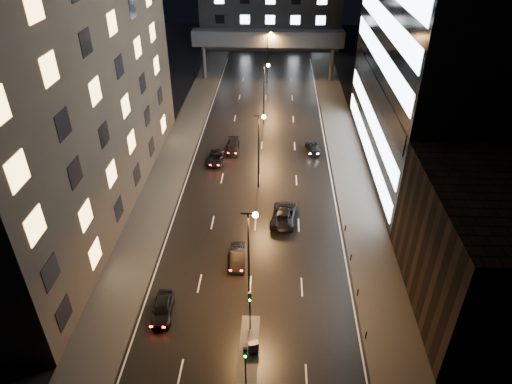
# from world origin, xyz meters

# --- Properties ---
(ground) EXTENTS (160.00, 160.00, 0.00)m
(ground) POSITION_xyz_m (0.00, 40.00, 0.00)
(ground) COLOR black
(ground) RESTS_ON ground
(sidewalk_left) EXTENTS (5.00, 110.00, 0.15)m
(sidewalk_left) POSITION_xyz_m (-12.50, 35.00, 0.07)
(sidewalk_left) COLOR #383533
(sidewalk_left) RESTS_ON ground
(sidewalk_right) EXTENTS (5.00, 110.00, 0.15)m
(sidewalk_right) POSITION_xyz_m (12.50, 35.00, 0.07)
(sidewalk_right) COLOR #383533
(sidewalk_right) RESTS_ON ground
(building_left) EXTENTS (15.00, 48.00, 40.00)m
(building_left) POSITION_xyz_m (-22.50, 24.00, 20.00)
(building_left) COLOR #2D2319
(building_left) RESTS_ON ground
(building_right_low) EXTENTS (10.00, 18.00, 12.00)m
(building_right_low) POSITION_xyz_m (20.00, 9.00, 6.00)
(building_right_low) COLOR black
(building_right_low) RESTS_ON ground
(skybridge) EXTENTS (30.00, 3.00, 10.00)m
(skybridge) POSITION_xyz_m (0.00, 70.00, 8.34)
(skybridge) COLOR #333335
(skybridge) RESTS_ON ground
(median_island) EXTENTS (1.60, 8.00, 0.15)m
(median_island) POSITION_xyz_m (0.30, 2.00, 0.07)
(median_island) COLOR #383533
(median_island) RESTS_ON ground
(traffic_signal_near) EXTENTS (0.28, 0.34, 4.40)m
(traffic_signal_near) POSITION_xyz_m (0.30, 4.49, 3.09)
(traffic_signal_near) COLOR black
(traffic_signal_near) RESTS_ON median_island
(traffic_signal_far) EXTENTS (0.28, 0.34, 4.40)m
(traffic_signal_far) POSITION_xyz_m (0.30, -1.01, 3.09)
(traffic_signal_far) COLOR black
(traffic_signal_far) RESTS_ON median_island
(bollard_row) EXTENTS (0.12, 25.12, 0.90)m
(bollard_row) POSITION_xyz_m (10.20, 6.50, 0.45)
(bollard_row) COLOR black
(bollard_row) RESTS_ON ground
(streetlight_near) EXTENTS (1.45, 0.50, 10.15)m
(streetlight_near) POSITION_xyz_m (0.16, 8.00, 6.50)
(streetlight_near) COLOR black
(streetlight_near) RESTS_ON ground
(streetlight_mid_a) EXTENTS (1.45, 0.50, 10.15)m
(streetlight_mid_a) POSITION_xyz_m (0.16, 28.00, 6.50)
(streetlight_mid_a) COLOR black
(streetlight_mid_a) RESTS_ON ground
(streetlight_mid_b) EXTENTS (1.45, 0.50, 10.15)m
(streetlight_mid_b) POSITION_xyz_m (0.16, 48.00, 6.50)
(streetlight_mid_b) COLOR black
(streetlight_mid_b) RESTS_ON ground
(streetlight_far) EXTENTS (1.45, 0.50, 10.15)m
(streetlight_far) POSITION_xyz_m (0.16, 68.00, 6.50)
(streetlight_far) COLOR black
(streetlight_far) RESTS_ON ground
(car_away_a) EXTENTS (2.08, 4.44, 1.47)m
(car_away_a) POSITION_xyz_m (-7.66, 5.95, 0.74)
(car_away_a) COLOR black
(car_away_a) RESTS_ON ground
(car_away_b) EXTENTS (1.78, 4.40, 1.42)m
(car_away_b) POSITION_xyz_m (-1.50, 13.34, 0.71)
(car_away_b) COLOR black
(car_away_b) RESTS_ON ground
(car_away_c) EXTENTS (2.20, 4.74, 1.31)m
(car_away_c) POSITION_xyz_m (-6.32, 34.41, 0.66)
(car_away_c) COLOR black
(car_away_c) RESTS_ON ground
(car_away_d) EXTENTS (2.09, 4.73, 1.35)m
(car_away_d) POSITION_xyz_m (-4.21, 38.02, 0.67)
(car_away_d) COLOR black
(car_away_d) RESTS_ON ground
(car_toward_a) EXTENTS (3.38, 6.13, 1.63)m
(car_toward_a) POSITION_xyz_m (3.27, 20.97, 0.81)
(car_toward_a) COLOR black
(car_toward_a) RESTS_ON ground
(car_toward_b) EXTENTS (2.36, 4.66, 1.30)m
(car_toward_b) POSITION_xyz_m (7.68, 38.41, 0.65)
(car_toward_b) COLOR black
(car_toward_b) RESTS_ON ground
(utility_cabinet) EXTENTS (0.93, 0.72, 1.18)m
(utility_cabinet) POSITION_xyz_m (0.70, 2.10, 0.74)
(utility_cabinet) COLOR #454547
(utility_cabinet) RESTS_ON median_island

